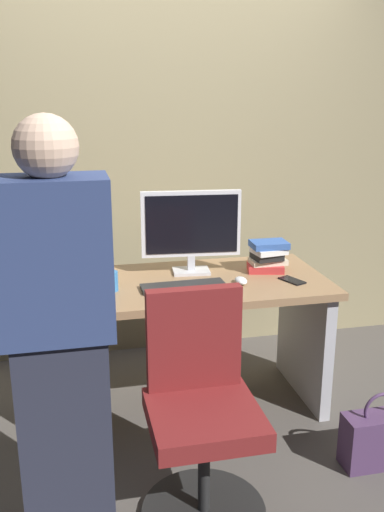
# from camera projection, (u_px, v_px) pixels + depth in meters

# --- Properties ---
(ground_plane) EXTENTS (9.00, 9.00, 0.00)m
(ground_plane) POSITION_uv_depth(u_px,v_px,m) (190.00, 404.00, 3.19)
(ground_plane) COLOR #4C4742
(wall_back) EXTENTS (6.40, 0.10, 3.00)m
(wall_back) POSITION_uv_depth(u_px,v_px,m) (162.00, 125.00, 3.55)
(wall_back) COLOR #8C7F5B
(wall_back) RESTS_ON ground
(desk) EXTENTS (1.46, 0.73, 0.74)m
(desk) POSITION_uv_depth(u_px,v_px,m) (190.00, 320.00, 3.05)
(desk) COLOR #93704C
(desk) RESTS_ON ground
(office_chair) EXTENTS (0.52, 0.52, 0.94)m
(office_chair) POSITION_uv_depth(u_px,v_px,m) (201.00, 417.00, 2.30)
(office_chair) COLOR black
(office_chair) RESTS_ON ground
(person_at_desk) EXTENTS (0.40, 0.24, 1.64)m
(person_at_desk) POSITION_uv_depth(u_px,v_px,m) (59.00, 338.00, 2.05)
(person_at_desk) COLOR #262838
(person_at_desk) RESTS_ON ground
(monitor) EXTENTS (0.54, 0.16, 0.46)m
(monitor) POSITION_uv_depth(u_px,v_px,m) (191.00, 227.00, 3.04)
(monitor) COLOR silver
(monitor) RESTS_ON desk
(keyboard) EXTENTS (0.43, 0.14, 0.02)m
(keyboard) POSITION_uv_depth(u_px,v_px,m) (183.00, 286.00, 2.86)
(keyboard) COLOR #262626
(keyboard) RESTS_ON desk
(mouse) EXTENTS (0.06, 0.10, 0.03)m
(mouse) POSITION_uv_depth(u_px,v_px,m) (241.00, 281.00, 2.93)
(mouse) COLOR white
(mouse) RESTS_ON desk
(cup_near_keyboard) EXTENTS (0.07, 0.07, 0.10)m
(cup_near_keyboard) POSITION_uv_depth(u_px,v_px,m) (111.00, 281.00, 2.82)
(cup_near_keyboard) COLOR #3372B2
(cup_near_keyboard) RESTS_ON desk
(cup_by_monitor) EXTENTS (0.07, 0.07, 0.09)m
(cup_by_monitor) POSITION_uv_depth(u_px,v_px,m) (96.00, 269.00, 3.03)
(cup_by_monitor) COLOR white
(cup_by_monitor) RESTS_ON desk
(book_stack) EXTENTS (0.23, 0.19, 0.17)m
(book_stack) POSITION_uv_depth(u_px,v_px,m) (267.00, 256.00, 3.12)
(book_stack) COLOR red
(book_stack) RESTS_ON desk
(cell_phone) EXTENTS (0.12, 0.16, 0.01)m
(cell_phone) POSITION_uv_depth(u_px,v_px,m) (292.00, 280.00, 2.97)
(cell_phone) COLOR black
(cell_phone) RESTS_ON desk
(handbag) EXTENTS (0.34, 0.14, 0.38)m
(handbag) POSITION_uv_depth(u_px,v_px,m) (378.00, 438.00, 2.65)
(handbag) COLOR #4C3356
(handbag) RESTS_ON ground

